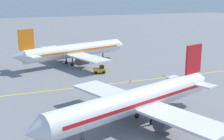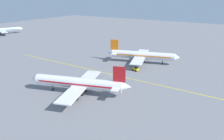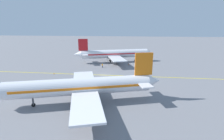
% 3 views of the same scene
% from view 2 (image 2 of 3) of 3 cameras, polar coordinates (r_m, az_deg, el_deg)
% --- Properties ---
extents(ground_plane, '(400.00, 400.00, 0.00)m').
position_cam_2_polar(ground_plane, '(90.03, 0.85, -1.37)').
color(ground_plane, slate).
extents(apron_yellow_centreline, '(1.89, 120.00, 0.01)m').
position_cam_2_polar(apron_yellow_centreline, '(90.03, 0.85, -1.37)').
color(apron_yellow_centreline, yellow).
rests_on(apron_yellow_centreline, ground).
extents(airplane_at_gate, '(28.23, 34.65, 10.60)m').
position_cam_2_polar(airplane_at_gate, '(73.25, -8.57, -3.42)').
color(airplane_at_gate, white).
rests_on(airplane_at_gate, ground).
extents(airplane_adjacent_stand, '(28.31, 34.82, 10.60)m').
position_cam_2_polar(airplane_adjacent_stand, '(106.58, 7.73, 3.83)').
color(airplane_adjacent_stand, white).
rests_on(airplane_adjacent_stand, ground).
extents(airplane_distant_taxiing, '(30.20, 24.87, 9.54)m').
position_cam_2_polar(airplane_distant_taxiing, '(206.12, -26.60, 9.30)').
color(airplane_distant_taxiing, silver).
rests_on(airplane_distant_taxiing, ground).
extents(baggage_tug_white, '(2.43, 3.30, 2.11)m').
position_cam_2_polar(baggage_tug_white, '(95.51, 6.17, 0.32)').
color(baggage_tug_white, gold).
rests_on(baggage_tug_white, ground).
extents(ground_crew_worker, '(0.44, 0.44, 1.68)m').
position_cam_2_polar(ground_crew_worker, '(80.29, -1.49, -3.30)').
color(ground_crew_worker, '#23232D').
rests_on(ground_crew_worker, ground).
extents(traffic_cone_near_nose, '(0.32, 0.32, 0.55)m').
position_cam_2_polar(traffic_cone_near_nose, '(82.23, -9.73, -3.50)').
color(traffic_cone_near_nose, orange).
rests_on(traffic_cone_near_nose, ground).
extents(traffic_cone_mid_apron, '(0.32, 0.32, 0.55)m').
position_cam_2_polar(traffic_cone_mid_apron, '(83.47, 11.42, -3.26)').
color(traffic_cone_mid_apron, orange).
rests_on(traffic_cone_mid_apron, ground).
extents(traffic_cone_by_wingtip, '(0.32, 0.32, 0.55)m').
position_cam_2_polar(traffic_cone_by_wingtip, '(85.90, 5.23, -2.29)').
color(traffic_cone_by_wingtip, orange).
rests_on(traffic_cone_by_wingtip, ground).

